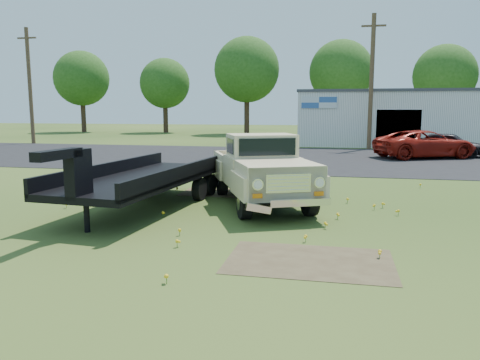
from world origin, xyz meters
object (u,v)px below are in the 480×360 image
(vintage_pickup_truck, at_px, (261,169))
(red_pickup, at_px, (425,144))
(dark_sedan, at_px, (449,144))
(flatbed_trailer, at_px, (144,174))

(vintage_pickup_truck, height_order, red_pickup, vintage_pickup_truck)
(dark_sedan, bearing_deg, vintage_pickup_truck, 169.66)
(vintage_pickup_truck, distance_m, flatbed_trailer, 3.32)
(flatbed_trailer, bearing_deg, red_pickup, 62.77)
(flatbed_trailer, relative_size, dark_sedan, 1.74)
(flatbed_trailer, xyz_separation_m, dark_sedan, (11.55, 17.26, -0.28))
(vintage_pickup_truck, relative_size, flatbed_trailer, 0.79)
(flatbed_trailer, xyz_separation_m, red_pickup, (10.01, 15.88, -0.20))
(vintage_pickup_truck, bearing_deg, dark_sedan, 38.63)
(flatbed_trailer, height_order, red_pickup, flatbed_trailer)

